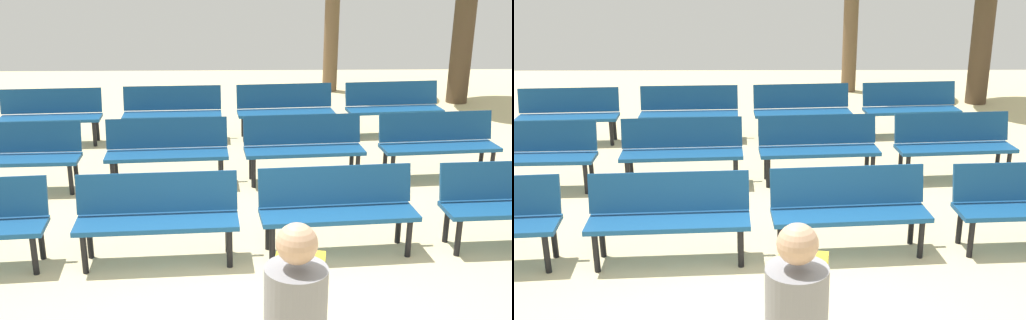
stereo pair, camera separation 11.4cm
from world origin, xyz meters
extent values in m
cylinder|color=black|center=(-2.17, 1.19, 0.20)|extent=(0.06, 0.06, 0.40)
cylinder|color=black|center=(-2.20, 1.51, 0.20)|extent=(0.06, 0.06, 0.40)
cube|color=navy|center=(-1.01, 1.41, 0.43)|extent=(1.62, 0.54, 0.05)
cube|color=navy|center=(-1.02, 1.61, 0.68)|extent=(1.60, 0.22, 0.40)
cylinder|color=black|center=(-1.70, 1.20, 0.20)|extent=(0.06, 0.06, 0.40)
cylinder|color=black|center=(-0.30, 1.29, 0.20)|extent=(0.06, 0.06, 0.40)
cylinder|color=black|center=(-1.72, 1.52, 0.20)|extent=(0.06, 0.06, 0.40)
cylinder|color=black|center=(-0.32, 1.61, 0.20)|extent=(0.06, 0.06, 0.40)
cube|color=navy|center=(0.80, 1.57, 0.43)|extent=(1.63, 0.57, 0.05)
cube|color=navy|center=(0.79, 1.77, 0.68)|extent=(1.60, 0.26, 0.40)
cylinder|color=black|center=(0.12, 1.35, 0.20)|extent=(0.06, 0.06, 0.40)
cylinder|color=black|center=(1.52, 1.47, 0.20)|extent=(0.06, 0.06, 0.40)
cylinder|color=black|center=(0.09, 1.67, 0.20)|extent=(0.06, 0.06, 0.40)
cylinder|color=black|center=(1.49, 1.79, 0.20)|extent=(0.06, 0.06, 0.40)
cylinder|color=black|center=(2.02, 1.47, 0.20)|extent=(0.06, 0.06, 0.40)
cylinder|color=black|center=(2.01, 1.79, 0.20)|extent=(0.06, 0.06, 0.40)
cube|color=navy|center=(-3.07, 3.40, 0.43)|extent=(1.62, 0.51, 0.05)
cube|color=navy|center=(-3.07, 3.60, 0.68)|extent=(1.60, 0.19, 0.40)
cylinder|color=black|center=(-2.36, 3.27, 0.20)|extent=(0.06, 0.06, 0.40)
cylinder|color=black|center=(-2.37, 3.59, 0.20)|extent=(0.06, 0.06, 0.40)
cube|color=navy|center=(-1.15, 3.56, 0.43)|extent=(1.63, 0.55, 0.05)
cube|color=navy|center=(-1.17, 3.76, 0.68)|extent=(1.60, 0.24, 0.40)
cylinder|color=black|center=(-1.84, 3.35, 0.20)|extent=(0.06, 0.06, 0.40)
cylinder|color=black|center=(-0.44, 3.45, 0.20)|extent=(0.06, 0.06, 0.40)
cylinder|color=black|center=(-1.86, 3.67, 0.20)|extent=(0.06, 0.06, 0.40)
cylinder|color=black|center=(-0.47, 3.76, 0.20)|extent=(0.06, 0.06, 0.40)
cube|color=navy|center=(0.67, 3.68, 0.43)|extent=(1.63, 0.57, 0.05)
cube|color=navy|center=(0.65, 3.88, 0.68)|extent=(1.60, 0.25, 0.40)
cylinder|color=black|center=(-0.02, 3.47, 0.20)|extent=(0.06, 0.06, 0.40)
cylinder|color=black|center=(1.38, 3.58, 0.20)|extent=(0.06, 0.06, 0.40)
cylinder|color=black|center=(-0.05, 3.79, 0.20)|extent=(0.06, 0.06, 0.40)
cylinder|color=black|center=(1.35, 3.90, 0.20)|extent=(0.06, 0.06, 0.40)
cube|color=navy|center=(2.53, 3.79, 0.43)|extent=(1.63, 0.58, 0.05)
cube|color=navy|center=(2.51, 3.99, 0.68)|extent=(1.60, 0.27, 0.40)
cylinder|color=black|center=(1.84, 3.57, 0.20)|extent=(0.06, 0.06, 0.40)
cylinder|color=black|center=(3.24, 3.69, 0.20)|extent=(0.06, 0.06, 0.40)
cylinder|color=black|center=(1.82, 3.89, 0.20)|extent=(0.06, 0.06, 0.40)
cylinder|color=black|center=(3.21, 4.01, 0.20)|extent=(0.06, 0.06, 0.40)
cube|color=navy|center=(-3.23, 5.47, 0.43)|extent=(1.63, 0.56, 0.05)
cube|color=navy|center=(-3.25, 5.67, 0.68)|extent=(1.60, 0.24, 0.40)
cylinder|color=black|center=(-3.92, 5.26, 0.20)|extent=(0.06, 0.06, 0.40)
cylinder|color=black|center=(-2.52, 5.37, 0.20)|extent=(0.06, 0.06, 0.40)
cylinder|color=black|center=(-3.94, 5.58, 0.20)|extent=(0.06, 0.06, 0.40)
cylinder|color=black|center=(-2.55, 5.68, 0.20)|extent=(0.06, 0.06, 0.40)
cube|color=navy|center=(-1.30, 5.64, 0.43)|extent=(1.62, 0.52, 0.05)
cube|color=navy|center=(-1.31, 5.84, 0.68)|extent=(1.60, 0.20, 0.40)
cylinder|color=black|center=(-1.99, 5.44, 0.20)|extent=(0.06, 0.06, 0.40)
cylinder|color=black|center=(-0.59, 5.51, 0.20)|extent=(0.06, 0.06, 0.40)
cylinder|color=black|center=(-2.01, 5.76, 0.20)|extent=(0.06, 0.06, 0.40)
cylinder|color=black|center=(-0.61, 5.83, 0.20)|extent=(0.06, 0.06, 0.40)
cube|color=navy|center=(0.56, 5.76, 0.43)|extent=(1.63, 0.57, 0.05)
cube|color=navy|center=(0.55, 5.95, 0.68)|extent=(1.60, 0.26, 0.40)
cylinder|color=black|center=(-0.12, 5.54, 0.20)|extent=(0.06, 0.06, 0.40)
cylinder|color=black|center=(1.28, 5.65, 0.20)|extent=(0.06, 0.06, 0.40)
cylinder|color=black|center=(-0.15, 5.86, 0.20)|extent=(0.06, 0.06, 0.40)
cylinder|color=black|center=(1.25, 5.97, 0.20)|extent=(0.06, 0.06, 0.40)
cube|color=navy|center=(2.41, 5.90, 0.43)|extent=(1.63, 0.59, 0.05)
cube|color=navy|center=(2.39, 6.10, 0.68)|extent=(1.60, 0.27, 0.40)
cylinder|color=black|center=(1.73, 5.68, 0.20)|extent=(0.06, 0.06, 0.40)
cylinder|color=black|center=(3.12, 5.81, 0.20)|extent=(0.06, 0.06, 0.40)
cylinder|color=black|center=(1.70, 6.00, 0.20)|extent=(0.06, 0.06, 0.40)
cylinder|color=black|center=(3.09, 6.13, 0.20)|extent=(0.06, 0.06, 0.40)
cylinder|color=#4C3A28|center=(4.29, 8.26, 1.44)|extent=(0.42, 0.42, 2.88)
cylinder|color=brown|center=(1.81, 9.45, 1.67)|extent=(0.32, 0.32, 3.34)
cylinder|color=gray|center=(0.10, -1.32, 1.12)|extent=(0.39, 0.39, 0.55)
sphere|color=tan|center=(0.10, -1.32, 1.54)|extent=(0.22, 0.22, 0.22)
cube|color=yellow|center=(0.15, -1.07, 1.15)|extent=(0.31, 0.23, 0.36)
camera|label=1|loc=(-0.18, -4.18, 2.96)|focal=43.39mm
camera|label=2|loc=(-0.06, -4.18, 2.96)|focal=43.39mm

